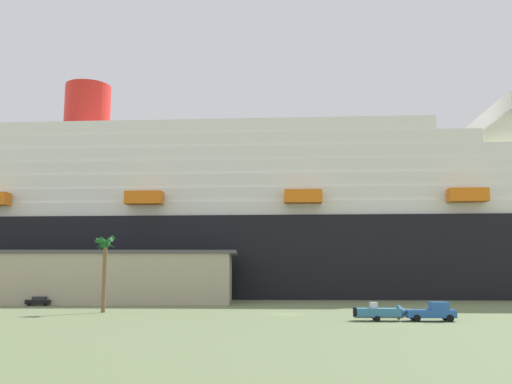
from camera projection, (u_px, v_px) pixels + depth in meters
ground_plane at (284, 303)px, 105.83m from camera, size 600.00×600.00×0.00m
cruise_ship at (233, 227)px, 135.44m from camera, size 288.66×37.99×57.22m
terminal_building at (68, 277)px, 105.47m from camera, size 64.93×22.68×9.56m
pickup_truck at (432, 312)px, 65.02m from camera, size 5.60×2.28×2.20m
small_boat_on_trailer at (384, 313)px, 65.24m from camera, size 7.06×2.24×2.15m
palm_tree at (105, 252)px, 80.30m from camera, size 3.37×3.24×10.99m
parked_car_black_coupe at (39, 301)px, 95.94m from camera, size 4.31×2.26×1.58m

